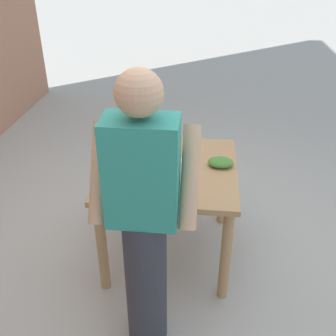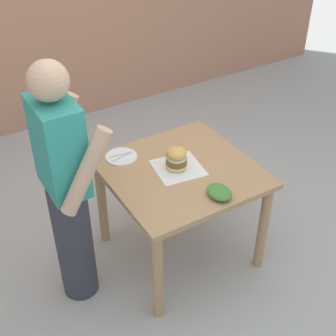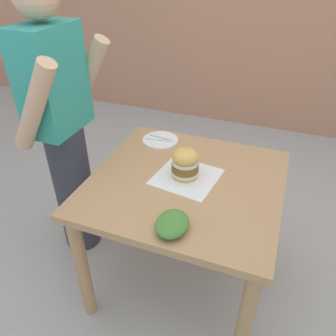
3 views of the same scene
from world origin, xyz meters
The scene contains 8 objects.
ground_plane centered at (0.00, 0.00, 0.00)m, with size 80.00×80.00×0.00m, color #ADAAA3.
patio_table centered at (0.00, 0.00, 0.64)m, with size 0.95×0.97×0.77m.
serving_paper centered at (0.02, 0.01, 0.77)m, with size 0.31×0.31×0.00m, color white.
sandwich centered at (0.03, 0.02, 0.85)m, with size 0.14×0.14×0.19m.
pickle_spear centered at (0.14, 0.01, 0.78)m, with size 0.02×0.02×0.10m, color #8EA83D.
side_plate_with_forks centered at (0.33, 0.28, 0.77)m, with size 0.22×0.22×0.02m.
side_salad centered at (-0.36, -0.05, 0.80)m, with size 0.18×0.14×0.06m, color #477F33.
diner_across_table centered at (0.06, 0.77, 0.88)m, with size 0.55×0.35×1.69m.
Camera 3 is at (-1.31, -0.40, 1.76)m, focal length 35.00 mm.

